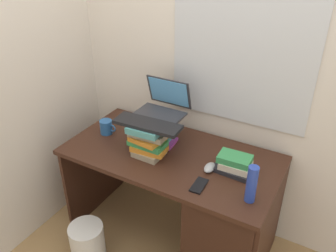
{
  "coord_description": "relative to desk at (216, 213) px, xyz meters",
  "views": [
    {
      "loc": [
        0.89,
        -1.62,
        1.99
      ],
      "look_at": [
        -0.04,
        0.03,
        0.9
      ],
      "focal_mm": 37.4,
      "sensor_mm": 36.0,
      "label": 1
    }
  ],
  "objects": [
    {
      "name": "ground_plane",
      "position": [
        -0.35,
        0.03,
        -0.4
      ],
      "size": [
        6.0,
        6.0,
        0.0
      ],
      "primitive_type": "plane",
      "color": "#9E7A4C"
    },
    {
      "name": "wall_back",
      "position": [
        -0.34,
        0.42,
        0.9
      ],
      "size": [
        6.0,
        0.06,
        2.6
      ],
      "color": "silver",
      "rests_on": "ground"
    },
    {
      "name": "wall_left",
      "position": [
        -1.27,
        0.03,
        0.9
      ],
      "size": [
        0.05,
        6.0,
        2.6
      ],
      "primitive_type": "cube",
      "color": "beige",
      "rests_on": "ground"
    },
    {
      "name": "desk",
      "position": [
        0.0,
        0.0,
        0.0
      ],
      "size": [
        1.37,
        0.7,
        0.72
      ],
      "color": "#381E14",
      "rests_on": "ground"
    },
    {
      "name": "book_stack_tall",
      "position": [
        -0.49,
        0.11,
        0.43
      ],
      "size": [
        0.24,
        0.18,
        0.2
      ],
      "color": "#8C338C",
      "rests_on": "desk"
    },
    {
      "name": "book_stack_keyboard_riser",
      "position": [
        -0.47,
        -0.05,
        0.44
      ],
      "size": [
        0.24,
        0.19,
        0.21
      ],
      "color": "gray",
      "rests_on": "desk"
    },
    {
      "name": "book_stack_side",
      "position": [
        0.07,
        0.05,
        0.38
      ],
      "size": [
        0.23,
        0.16,
        0.11
      ],
      "color": "black",
      "rests_on": "desk"
    },
    {
      "name": "laptop",
      "position": [
        -0.49,
        0.17,
        0.58
      ],
      "size": [
        0.31,
        0.27,
        0.22
      ],
      "color": "#2D2D33",
      "rests_on": "book_stack_tall"
    },
    {
      "name": "keyboard",
      "position": [
        -0.46,
        -0.06,
        0.55
      ],
      "size": [
        0.43,
        0.16,
        0.02
      ],
      "primitive_type": "cube",
      "rotation": [
        0.0,
        0.0,
        0.06
      ],
      "color": "black",
      "rests_on": "book_stack_keyboard_riser"
    },
    {
      "name": "computer_mouse",
      "position": [
        -0.06,
        -0.01,
        0.35
      ],
      "size": [
        0.06,
        0.1,
        0.04
      ],
      "primitive_type": "ellipsoid",
      "color": "#A5A8AD",
      "rests_on": "desk"
    },
    {
      "name": "mug",
      "position": [
        -0.86,
        0.03,
        0.38
      ],
      "size": [
        0.13,
        0.09,
        0.1
      ],
      "color": "#265999",
      "rests_on": "desk"
    },
    {
      "name": "water_bottle",
      "position": [
        0.23,
        -0.15,
        0.44
      ],
      "size": [
        0.06,
        0.06,
        0.22
      ],
      "primitive_type": "cylinder",
      "color": "#263FA5",
      "rests_on": "desk"
    },
    {
      "name": "cell_phone",
      "position": [
        -0.05,
        -0.18,
        0.33
      ],
      "size": [
        0.07,
        0.14,
        0.01
      ],
      "primitive_type": "cube",
      "rotation": [
        0.0,
        0.0,
        0.04
      ],
      "color": "black",
      "rests_on": "desk"
    },
    {
      "name": "wastebasket",
      "position": [
        -0.73,
        -0.43,
        -0.26
      ],
      "size": [
        0.23,
        0.23,
        0.28
      ],
      "primitive_type": "cylinder",
      "color": "silver",
      "rests_on": "ground"
    }
  ]
}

